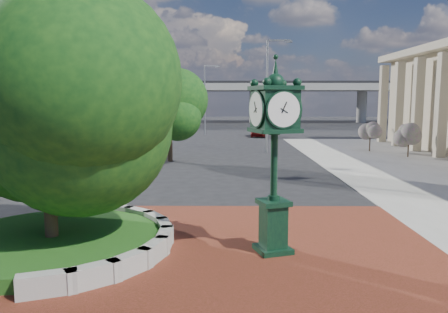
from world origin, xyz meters
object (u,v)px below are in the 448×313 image
Objects in this scene: parked_car at (258,130)px; street_lamp_near at (270,87)px; street_lamp_far at (206,94)px; post_clock at (274,148)px.

street_lamp_near is at bearing -87.97° from parked_car.
street_lamp_near reaches higher than street_lamp_far.
street_lamp_near is (-0.23, -15.65, 4.45)m from parked_car.
street_lamp_far is (-6.12, 2.78, 4.13)m from parked_car.
parked_car is at bearing 86.60° from post_clock.
street_lamp_near is 19.35m from street_lamp_far.
parked_car is 16.27m from street_lamp_near.
street_lamp_far is at bearing 107.73° from street_lamp_near.
street_lamp_near is (2.08, 23.18, 2.28)m from post_clock.
post_clock is 23.38m from street_lamp_near.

